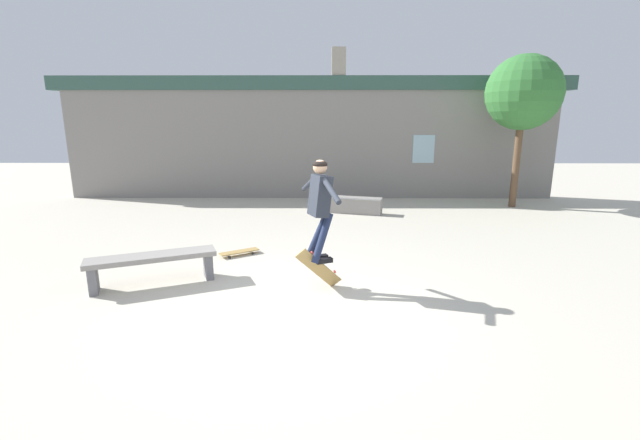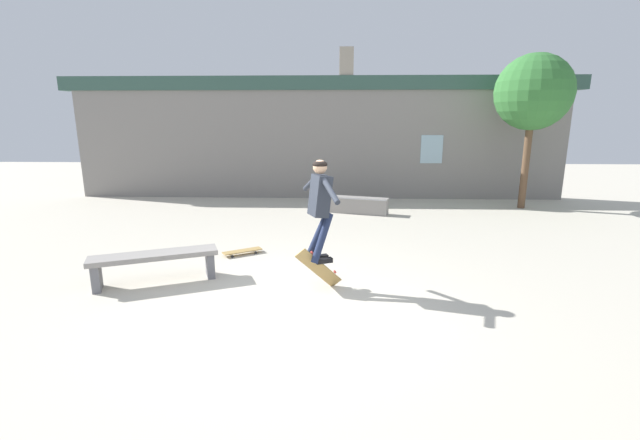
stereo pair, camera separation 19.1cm
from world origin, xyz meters
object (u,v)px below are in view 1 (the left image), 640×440
skate_ledge (351,205)px  skater (320,202)px  skateboard_flipping (319,268)px  skateboard_resting (239,252)px  park_bench (152,262)px  tree_right (524,93)px

skate_ledge → skater: 5.69m
skate_ledge → skater: (-0.83, -5.51, 1.15)m
skateboard_flipping → skateboard_resting: size_ratio=0.97×
park_bench → skater: skater is taller
tree_right → skate_ledge: bearing=-169.3°
tree_right → skateboard_flipping: bearing=-131.8°
skateboard_resting → park_bench: bearing=-157.4°
skater → skateboard_flipping: size_ratio=2.14×
tree_right → skateboard_flipping: size_ratio=5.98×
tree_right → skate_ledge: tree_right is taller
park_bench → skateboard_flipping: (2.63, -0.16, -0.03)m
park_bench → skater: (2.65, -0.14, 1.01)m
tree_right → skate_ledge: (-4.91, -0.92, -3.06)m
skater → skateboard_resting: (-1.58, 1.66, -1.31)m
tree_right → skater: size_ratio=2.80×
skater → skateboard_resting: 2.64m
skate_ledge → skateboard_resting: skate_ledge is taller
tree_right → skater: 8.83m
park_bench → skate_ledge: 6.40m
skate_ledge → park_bench: bearing=-107.0°
park_bench → skateboard_resting: park_bench is taller
skate_ledge → skateboard_resting: size_ratio=2.33×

